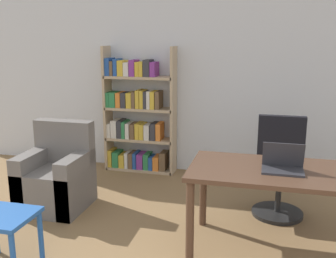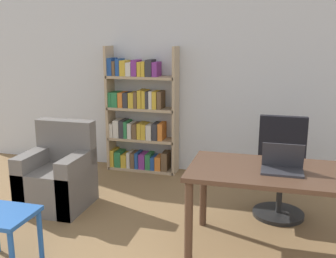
# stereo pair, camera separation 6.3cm
# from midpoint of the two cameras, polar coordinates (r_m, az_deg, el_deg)

# --- Properties ---
(wall_back) EXTENTS (8.00, 0.06, 2.70)m
(wall_back) POSITION_cam_midpoint_polar(r_m,az_deg,el_deg) (5.33, 9.53, 7.54)
(wall_back) COLOR silver
(wall_back) RESTS_ON ground_plane
(desk) EXTENTS (1.70, 0.81, 0.76)m
(desk) POSITION_cam_midpoint_polar(r_m,az_deg,el_deg) (3.51, 16.71, -7.29)
(desk) COLOR #4C3323
(desk) RESTS_ON ground_plane
(laptop) EXTENTS (0.34, 0.23, 0.24)m
(laptop) POSITION_cam_midpoint_polar(r_m,az_deg,el_deg) (3.44, 15.82, -5.03)
(laptop) COLOR #2D2D33
(laptop) RESTS_ON desk
(office_chair) EXTENTS (0.54, 0.54, 1.04)m
(office_chair) POSITION_cam_midpoint_polar(r_m,az_deg,el_deg) (4.37, 15.49, -5.95)
(office_chair) COLOR black
(office_chair) RESTS_ON ground_plane
(side_table_blue) EXTENTS (0.51, 0.44, 0.48)m
(side_table_blue) POSITION_cam_midpoint_polar(r_m,az_deg,el_deg) (3.52, -23.46, -12.59)
(side_table_blue) COLOR #2356A3
(side_table_blue) RESTS_ON ground_plane
(armchair) EXTENTS (0.68, 0.68, 0.94)m
(armchair) POSITION_cam_midpoint_polar(r_m,az_deg,el_deg) (4.58, -16.23, -7.01)
(armchair) COLOR #66605B
(armchair) RESTS_ON ground_plane
(bookshelf) EXTENTS (0.99, 0.28, 1.74)m
(bookshelf) POSITION_cam_midpoint_polar(r_m,az_deg,el_deg) (5.50, -4.86, 1.71)
(bookshelf) COLOR tan
(bookshelf) RESTS_ON ground_plane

